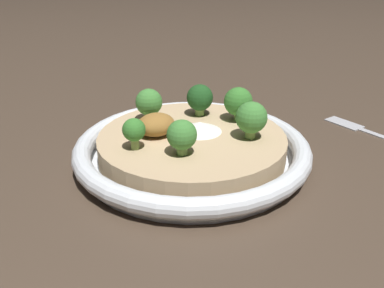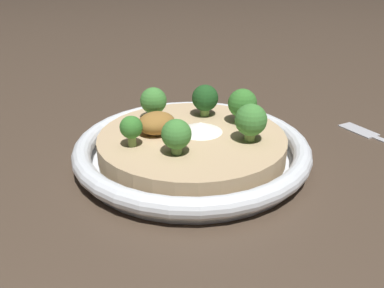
{
  "view_description": "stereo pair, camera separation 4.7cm",
  "coord_description": "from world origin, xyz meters",
  "px_view_note": "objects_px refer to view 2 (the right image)",
  "views": [
    {
      "loc": [
        -0.29,
        -0.31,
        0.22
      ],
      "look_at": [
        0.0,
        0.0,
        0.02
      ],
      "focal_mm": 35.0,
      "sensor_mm": 36.0,
      "label": 1
    },
    {
      "loc": [
        -0.25,
        -0.34,
        0.22
      ],
      "look_at": [
        0.0,
        0.0,
        0.02
      ],
      "focal_mm": 35.0,
      "sensor_mm": 36.0,
      "label": 2
    }
  ],
  "objects_px": {
    "risotto_bowl": "(192,147)",
    "broccoli_back_left": "(131,128)",
    "broccoli_back": "(153,101)",
    "broccoli_front": "(251,121)",
    "broccoli_right": "(205,99)",
    "broccoli_left": "(176,135)",
    "fork_utensil": "(384,140)",
    "broccoli_front_right": "(242,104)"
  },
  "relations": [
    {
      "from": "risotto_bowl",
      "to": "broccoli_back_left",
      "type": "distance_m",
      "value": 0.09
    },
    {
      "from": "broccoli_back_left",
      "to": "broccoli_back",
      "type": "bearing_deg",
      "value": 41.89
    },
    {
      "from": "risotto_bowl",
      "to": "broccoli_back",
      "type": "bearing_deg",
      "value": 98.13
    },
    {
      "from": "broccoli_front",
      "to": "broccoli_back",
      "type": "relative_size",
      "value": 1.04
    },
    {
      "from": "broccoli_right",
      "to": "broccoli_back",
      "type": "xyz_separation_m",
      "value": [
        -0.06,
        0.03,
        0.0
      ]
    },
    {
      "from": "broccoli_front",
      "to": "broccoli_back",
      "type": "bearing_deg",
      "value": 112.66
    },
    {
      "from": "broccoli_left",
      "to": "broccoli_right",
      "type": "bearing_deg",
      "value": 36.78
    },
    {
      "from": "broccoli_front",
      "to": "fork_utensil",
      "type": "height_order",
      "value": "broccoli_front"
    },
    {
      "from": "broccoli_right",
      "to": "broccoli_left",
      "type": "distance_m",
      "value": 0.12
    },
    {
      "from": "broccoli_back",
      "to": "broccoli_right",
      "type": "bearing_deg",
      "value": -26.7
    },
    {
      "from": "broccoli_right",
      "to": "risotto_bowl",
      "type": "bearing_deg",
      "value": -142.27
    },
    {
      "from": "broccoli_front",
      "to": "broccoli_back",
      "type": "distance_m",
      "value": 0.14
    },
    {
      "from": "fork_utensil",
      "to": "broccoli_back",
      "type": "bearing_deg",
      "value": 61.3
    },
    {
      "from": "broccoli_back_left",
      "to": "fork_utensil",
      "type": "bearing_deg",
      "value": -22.39
    },
    {
      "from": "broccoli_front",
      "to": "broccoli_back_left",
      "type": "height_order",
      "value": "broccoli_front"
    },
    {
      "from": "broccoli_right",
      "to": "fork_utensil",
      "type": "height_order",
      "value": "broccoli_right"
    },
    {
      "from": "broccoli_front",
      "to": "broccoli_front_right",
      "type": "distance_m",
      "value": 0.06
    },
    {
      "from": "broccoli_right",
      "to": "broccoli_back_left",
      "type": "distance_m",
      "value": 0.13
    },
    {
      "from": "risotto_bowl",
      "to": "broccoli_front",
      "type": "height_order",
      "value": "broccoli_front"
    },
    {
      "from": "broccoli_front",
      "to": "fork_utensil",
      "type": "bearing_deg",
      "value": -17.09
    },
    {
      "from": "broccoli_front",
      "to": "broccoli_left",
      "type": "xyz_separation_m",
      "value": [
        -0.09,
        0.02,
        -0.0
      ]
    },
    {
      "from": "broccoli_back",
      "to": "broccoli_front_right",
      "type": "relative_size",
      "value": 0.95
    },
    {
      "from": "risotto_bowl",
      "to": "broccoli_back",
      "type": "relative_size",
      "value": 6.74
    },
    {
      "from": "fork_utensil",
      "to": "broccoli_front_right",
      "type": "bearing_deg",
      "value": 65.07
    },
    {
      "from": "broccoli_back_left",
      "to": "risotto_bowl",
      "type": "bearing_deg",
      "value": -10.5
    },
    {
      "from": "broccoli_front_right",
      "to": "broccoli_front",
      "type": "bearing_deg",
      "value": -123.86
    },
    {
      "from": "broccoli_back_left",
      "to": "broccoli_left",
      "type": "bearing_deg",
      "value": -57.2
    },
    {
      "from": "risotto_bowl",
      "to": "broccoli_right",
      "type": "height_order",
      "value": "broccoli_right"
    },
    {
      "from": "broccoli_back",
      "to": "broccoli_back_left",
      "type": "xyz_separation_m",
      "value": [
        -0.07,
        -0.06,
        -0.0
      ]
    },
    {
      "from": "broccoli_left",
      "to": "broccoli_front",
      "type": "bearing_deg",
      "value": -15.01
    },
    {
      "from": "broccoli_left",
      "to": "broccoli_back",
      "type": "bearing_deg",
      "value": 71.52
    },
    {
      "from": "risotto_bowl",
      "to": "broccoli_back",
      "type": "height_order",
      "value": "broccoli_back"
    },
    {
      "from": "risotto_bowl",
      "to": "broccoli_back_left",
      "type": "bearing_deg",
      "value": 169.5
    },
    {
      "from": "broccoli_front",
      "to": "broccoli_back_left",
      "type": "distance_m",
      "value": 0.14
    },
    {
      "from": "broccoli_back",
      "to": "broccoli_left",
      "type": "bearing_deg",
      "value": -108.48
    },
    {
      "from": "broccoli_back",
      "to": "fork_utensil",
      "type": "distance_m",
      "value": 0.33
    },
    {
      "from": "broccoli_left",
      "to": "fork_utensil",
      "type": "relative_size",
      "value": 0.22
    },
    {
      "from": "broccoli_back_left",
      "to": "broccoli_front",
      "type": "bearing_deg",
      "value": -30.63
    },
    {
      "from": "broccoli_front",
      "to": "broccoli_front_right",
      "type": "relative_size",
      "value": 1.0
    },
    {
      "from": "broccoli_back",
      "to": "broccoli_front_right",
      "type": "bearing_deg",
      "value": -43.13
    },
    {
      "from": "broccoli_front",
      "to": "broccoli_right",
      "type": "height_order",
      "value": "broccoli_front"
    },
    {
      "from": "broccoli_back",
      "to": "broccoli_back_left",
      "type": "distance_m",
      "value": 0.09
    }
  ]
}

